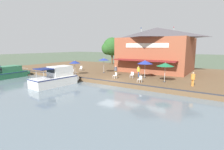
# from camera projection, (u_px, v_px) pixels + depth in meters

# --- Properties ---
(ground_plane) EXTENTS (220.00, 220.00, 0.00)m
(ground_plane) POSITION_uv_depth(u_px,v_px,m) (109.00, 86.00, 22.79)
(ground_plane) COLOR #4C5B47
(quay_deck) EXTENTS (22.00, 56.00, 0.60)m
(quay_deck) POSITION_uv_depth(u_px,v_px,m) (143.00, 73.00, 31.84)
(quay_deck) COLOR brown
(quay_deck) RESTS_ON ground
(quay_edge_fender) EXTENTS (0.20, 50.40, 0.10)m
(quay_edge_fender) POSITION_uv_depth(u_px,v_px,m) (110.00, 81.00, 22.77)
(quay_edge_fender) COLOR #2D2D33
(quay_edge_fender) RESTS_ON quay_deck
(waterfront_restaurant) EXTENTS (11.88, 12.75, 8.11)m
(waterfront_restaurant) POSITION_uv_depth(u_px,v_px,m) (156.00, 49.00, 32.35)
(waterfront_restaurant) COLOR brown
(waterfront_restaurant) RESTS_ON quay_deck
(patio_umbrella_mid_patio_left) EXTENTS (1.75, 1.75, 2.33)m
(patio_umbrella_mid_patio_left) POSITION_uv_depth(u_px,v_px,m) (75.00, 62.00, 27.65)
(patio_umbrella_mid_patio_left) COLOR #B7B7B7
(patio_umbrella_mid_patio_left) RESTS_ON quay_deck
(patio_umbrella_near_quay_edge) EXTENTS (2.20, 2.20, 2.50)m
(patio_umbrella_near_quay_edge) POSITION_uv_depth(u_px,v_px,m) (165.00, 65.00, 22.01)
(patio_umbrella_near_quay_edge) COLOR #B7B7B7
(patio_umbrella_near_quay_edge) RESTS_ON quay_deck
(patio_umbrella_back_row) EXTENTS (2.15, 2.15, 2.58)m
(patio_umbrella_back_row) POSITION_uv_depth(u_px,v_px,m) (145.00, 62.00, 25.02)
(patio_umbrella_back_row) COLOR #B7B7B7
(patio_umbrella_back_row) RESTS_ON quay_deck
(patio_umbrella_far_corner) EXTENTS (1.82, 1.82, 2.57)m
(patio_umbrella_far_corner) POSITION_uv_depth(u_px,v_px,m) (104.00, 59.00, 29.88)
(patio_umbrella_far_corner) COLOR #B7B7B7
(patio_umbrella_far_corner) RESTS_ON quay_deck
(cafe_chair_under_first_umbrella) EXTENTS (0.48, 0.48, 0.85)m
(cafe_chair_under_first_umbrella) POSITION_uv_depth(u_px,v_px,m) (132.00, 75.00, 25.28)
(cafe_chair_under_first_umbrella) COLOR white
(cafe_chair_under_first_umbrella) RESTS_ON quay_deck
(cafe_chair_far_corner_seat) EXTENTS (0.58, 0.58, 0.85)m
(cafe_chair_far_corner_seat) POSITION_uv_depth(u_px,v_px,m) (115.00, 75.00, 24.91)
(cafe_chair_far_corner_seat) COLOR white
(cafe_chair_far_corner_seat) RESTS_ON quay_deck
(cafe_chair_back_row_seat) EXTENTS (0.57, 0.57, 0.85)m
(cafe_chair_back_row_seat) POSITION_uv_depth(u_px,v_px,m) (81.00, 68.00, 33.00)
(cafe_chair_back_row_seat) COLOR white
(cafe_chair_back_row_seat) RESTS_ON quay_deck
(cafe_chair_mid_patio) EXTENTS (0.51, 0.51, 0.85)m
(cafe_chair_mid_patio) POSITION_uv_depth(u_px,v_px,m) (72.00, 71.00, 28.54)
(cafe_chair_mid_patio) COLOR white
(cafe_chair_mid_patio) RESTS_ON quay_deck
(cafe_chair_beside_entrance) EXTENTS (0.58, 0.58, 0.85)m
(cafe_chair_beside_entrance) POSITION_uv_depth(u_px,v_px,m) (140.00, 79.00, 22.06)
(cafe_chair_beside_entrance) COLOR white
(cafe_chair_beside_entrance) RESTS_ON quay_deck
(person_at_quay_edge) EXTENTS (0.47, 0.47, 1.67)m
(person_at_quay_edge) POSITION_uv_depth(u_px,v_px,m) (139.00, 70.00, 25.99)
(person_at_quay_edge) COLOR #2D5193
(person_at_quay_edge) RESTS_ON quay_deck
(person_mid_patio) EXTENTS (0.45, 0.45, 1.59)m
(person_mid_patio) POSITION_uv_depth(u_px,v_px,m) (116.00, 70.00, 26.75)
(person_mid_patio) COLOR gold
(person_mid_patio) RESTS_ON quay_deck
(person_near_entrance) EXTENTS (0.46, 0.46, 1.62)m
(person_near_entrance) POSITION_uv_depth(u_px,v_px,m) (193.00, 78.00, 19.85)
(person_near_entrance) COLOR orange
(person_near_entrance) RESTS_ON quay_deck
(motorboat_fourth_along) EXTENTS (6.88, 3.09, 2.46)m
(motorboat_fourth_along) POSITION_uv_depth(u_px,v_px,m) (59.00, 78.00, 23.05)
(motorboat_fourth_along) COLOR silver
(motorboat_fourth_along) RESTS_ON river_water
(motorboat_outer_channel) EXTENTS (8.56, 3.12, 2.15)m
(motorboat_outer_channel) POSITION_uv_depth(u_px,v_px,m) (7.00, 73.00, 28.16)
(motorboat_outer_channel) COLOR #287047
(motorboat_outer_channel) RESTS_ON river_water
(tree_downstream_bank) EXTENTS (4.81, 4.58, 6.76)m
(tree_downstream_bank) POSITION_uv_depth(u_px,v_px,m) (111.00, 47.00, 44.29)
(tree_downstream_bank) COLOR brown
(tree_downstream_bank) RESTS_ON quay_deck
(tree_upstream_bank) EXTENTS (5.29, 5.03, 7.47)m
(tree_upstream_bank) POSITION_uv_depth(u_px,v_px,m) (143.00, 45.00, 38.04)
(tree_upstream_bank) COLOR brown
(tree_upstream_bank) RESTS_ON quay_deck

